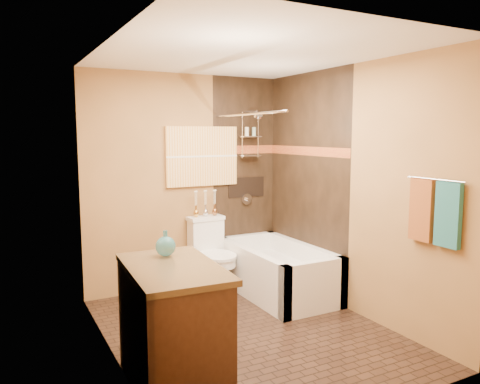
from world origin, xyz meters
TOP-DOWN VIEW (x-y plane):
  - floor at (0.00, 0.00)m, footprint 3.00×3.00m
  - wall_left at (-1.20, 0.00)m, footprint 0.02×3.00m
  - wall_right at (1.20, 0.00)m, footprint 0.02×3.00m
  - wall_back at (0.00, 1.50)m, footprint 2.40×0.02m
  - wall_front at (0.00, -1.50)m, footprint 2.40×0.02m
  - ceiling at (0.00, 0.00)m, footprint 3.00×3.00m
  - alcove_tile_back at (0.78, 1.49)m, footprint 0.85×0.01m
  - alcove_tile_right at (1.19, 0.75)m, footprint 0.01×1.50m
  - mosaic_band_back at (0.78, 1.48)m, footprint 0.85×0.01m
  - mosaic_band_right at (1.18, 0.75)m, footprint 0.01×1.50m
  - alcove_niche at (0.80, 1.48)m, footprint 0.50×0.01m
  - shower_fixtures at (0.80, 1.38)m, footprint 0.24×0.33m
  - curtain_rod at (0.40, 0.75)m, footprint 0.03×1.55m
  - towel_bar at (1.15, -1.05)m, footprint 0.02×0.55m
  - towel_teal at (1.16, -1.18)m, footprint 0.05×0.22m
  - towel_rust at (1.16, -0.92)m, footprint 0.05×0.22m
  - sunset_painting at (0.20, 1.48)m, footprint 0.90×0.04m
  - vanity_mirror at (-1.19, -0.57)m, footprint 0.01×1.00m
  - bathtub at (0.80, 0.75)m, footprint 0.80×1.50m
  - toilet at (0.20, 1.20)m, footprint 0.44×0.64m
  - vanity at (-0.92, -0.57)m, footprint 0.67×1.04m
  - teal_bottle at (-0.87, -0.31)m, footprint 0.19×0.19m
  - bud_vases at (0.20, 1.39)m, footprint 0.31×0.06m

SIDE VIEW (x-z plane):
  - floor at x=0.00m, z-range 0.00..0.00m
  - bathtub at x=0.80m, z-range -0.05..0.50m
  - toilet at x=0.20m, z-range 0.00..0.85m
  - vanity at x=-0.92m, z-range 0.00..0.90m
  - teal_bottle at x=-0.87m, z-range 0.87..1.11m
  - bud_vases at x=0.20m, z-range 0.86..1.16m
  - alcove_niche at x=0.80m, z-range 1.02..1.27m
  - towel_teal at x=1.16m, z-range 0.92..1.44m
  - towel_rust at x=1.16m, z-range 0.92..1.44m
  - wall_left at x=-1.20m, z-range 0.00..2.50m
  - wall_right at x=1.20m, z-range 0.00..2.50m
  - wall_back at x=0.00m, z-range 0.00..2.50m
  - wall_front at x=0.00m, z-range 0.00..2.50m
  - alcove_tile_back at x=0.78m, z-range 0.00..2.50m
  - alcove_tile_right at x=1.19m, z-range 0.00..2.50m
  - towel_bar at x=1.15m, z-range 1.44..1.46m
  - vanity_mirror at x=-1.19m, z-range 1.05..1.95m
  - sunset_painting at x=0.20m, z-range 1.20..1.90m
  - mosaic_band_back at x=0.78m, z-range 1.57..1.67m
  - mosaic_band_right at x=1.18m, z-range 1.57..1.67m
  - shower_fixtures at x=0.80m, z-range 1.08..2.25m
  - curtain_rod at x=0.40m, z-range 2.01..2.03m
  - ceiling at x=0.00m, z-range 2.50..2.50m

